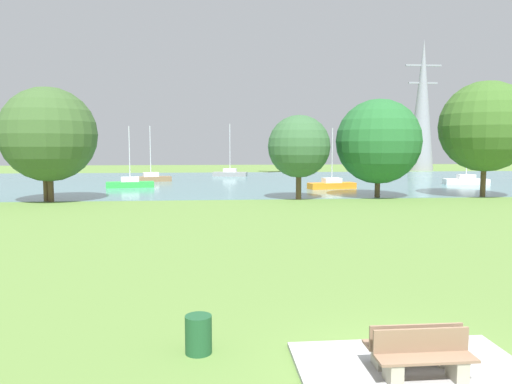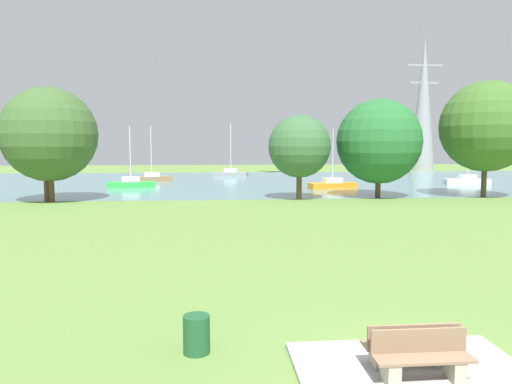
{
  "view_description": "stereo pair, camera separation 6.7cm",
  "coord_description": "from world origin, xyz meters",
  "views": [
    {
      "loc": [
        -3.79,
        -8.27,
        4.31
      ],
      "look_at": [
        -1.49,
        16.76,
        1.9
      ],
      "focal_mm": 33.68,
      "sensor_mm": 36.0,
      "label": 1
    },
    {
      "loc": [
        -3.72,
        -8.28,
        4.31
      ],
      "look_at": [
        -1.49,
        16.76,
        1.9
      ],
      "focal_mm": 33.68,
      "sensor_mm": 36.0,
      "label": 2
    }
  ],
  "objects": [
    {
      "name": "bench_facing_inland",
      "position": [
        0.0,
        -0.27,
        0.47
      ],
      "size": [
        1.8,
        0.48,
        0.89
      ],
      "color": "#A39E88",
      "rests_on": "concrete_pad"
    },
    {
      "name": "sailboat_orange",
      "position": [
        8.24,
        39.06,
        0.45
      ],
      "size": [
        5.0,
        2.4,
        6.09
      ],
      "color": "orange",
      "rests_on": "water_surface"
    },
    {
      "name": "concrete_pad",
      "position": [
        0.0,
        0.0,
        0.05
      ],
      "size": [
        4.4,
        3.2,
        0.1
      ],
      "primitive_type": "cube",
      "color": "#AAAAAA",
      "rests_on": "ground"
    },
    {
      "name": "sailboat_brown",
      "position": [
        -11.19,
        50.75,
        0.46
      ],
      "size": [
        5.03,
        2.71,
        6.71
      ],
      "color": "brown",
      "rests_on": "water_surface"
    },
    {
      "name": "litter_bin",
      "position": [
        -4.1,
        1.46,
        0.4
      ],
      "size": [
        0.56,
        0.56,
        0.8
      ],
      "primitive_type": "cylinder",
      "color": "#1E512D",
      "rests_on": "ground"
    },
    {
      "name": "electricity_pylon",
      "position": [
        32.96,
        73.68,
        11.43
      ],
      "size": [
        6.4,
        4.4,
        22.82
      ],
      "color": "gray",
      "rests_on": "ground"
    },
    {
      "name": "sailboat_green",
      "position": [
        -12.27,
        42.36,
        0.46
      ],
      "size": [
        4.98,
        2.29,
        6.33
      ],
      "color": "green",
      "rests_on": "water_surface"
    },
    {
      "name": "tree_west_near",
      "position": [
        10.05,
        30.77,
        4.68
      ],
      "size": [
        7.05,
        7.05,
        8.21
      ],
      "color": "brown",
      "rests_on": "ground"
    },
    {
      "name": "ground_plane",
      "position": [
        0.0,
        22.0,
        0.0
      ],
      "size": [
        160.0,
        160.0,
        0.0
      ],
      "primitive_type": "plane",
      "color": "olive"
    },
    {
      "name": "bench_facing_water",
      "position": [
        0.0,
        0.27,
        0.47
      ],
      "size": [
        1.8,
        0.48,
        0.89
      ],
      "color": "#A39E88",
      "rests_on": "concrete_pad"
    },
    {
      "name": "sailboat_gray",
      "position": [
        -1.24,
        59.96,
        0.47
      ],
      "size": [
        5.02,
        2.62,
        7.42
      ],
      "color": "gray",
      "rests_on": "water_surface"
    },
    {
      "name": "water_surface",
      "position": [
        0.0,
        50.0,
        0.01
      ],
      "size": [
        140.0,
        40.0,
        0.02
      ],
      "primitive_type": "cube",
      "color": "slate",
      "rests_on": "ground"
    },
    {
      "name": "tree_west_far",
      "position": [
        -16.26,
        30.03,
        5.19
      ],
      "size": [
        7.24,
        7.24,
        8.81
      ],
      "color": "brown",
      "rests_on": "ground"
    },
    {
      "name": "tree_east_far",
      "position": [
        19.11,
        30.34,
        5.94
      ],
      "size": [
        7.59,
        7.59,
        9.74
      ],
      "color": "brown",
      "rests_on": "ground"
    },
    {
      "name": "tree_mid_shore",
      "position": [
        -16.65,
        30.21,
        4.51
      ],
      "size": [
        4.85,
        4.85,
        6.95
      ],
      "color": "brown",
      "rests_on": "ground"
    },
    {
      "name": "tree_east_near",
      "position": [
        3.17,
        29.86,
        4.27
      ],
      "size": [
        5.02,
        5.02,
        6.79
      ],
      "color": "brown",
      "rests_on": "ground"
    },
    {
      "name": "sailboat_white",
      "position": [
        24.71,
        43.22,
        0.47
      ],
      "size": [
        4.96,
        2.13,
        7.65
      ],
      "color": "white",
      "rests_on": "water_surface"
    }
  ]
}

